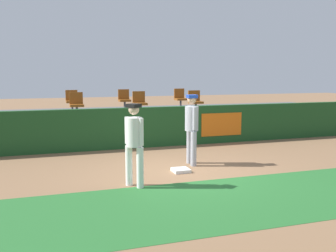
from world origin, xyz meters
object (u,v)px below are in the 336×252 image
object	(u,v)px
first_base	(181,170)
seat_back_center	(124,99)
player_runner_visitor	(192,124)
seat_back_left	(72,100)
seat_back_right	(180,97)
seat_front_left	(77,103)
seat_front_right	(195,100)
seat_front_center	(140,102)
player_fielder_home	(134,139)

from	to	relation	value
first_base	seat_back_center	xyz separation A→B (m)	(-0.01, 6.58, 1.34)
player_runner_visitor	seat_back_left	size ratio (longest dim) A/B	2.19
seat_back_right	seat_back_center	distance (m)	2.38
player_runner_visitor	seat_front_left	distance (m)	4.89
player_runner_visitor	seat_front_right	distance (m)	4.53
seat_back_left	seat_front_left	world-z (taller)	same
seat_back_center	seat_back_right	bearing A→B (deg)	-0.00
seat_back_center	seat_back_left	size ratio (longest dim) A/B	1.00
first_base	seat_front_center	distance (m)	4.97
seat_front_right	seat_front_center	world-z (taller)	same
seat_front_right	seat_back_center	xyz separation A→B (m)	(-2.33, 1.80, -0.00)
seat_front_right	seat_back_left	distance (m)	4.73
seat_back_center	player_fielder_home	bearing A→B (deg)	-100.30
player_runner_visitor	seat_back_right	size ratio (longest dim) A/B	2.19
first_base	seat_front_left	world-z (taller)	seat_front_left
first_base	seat_back_right	bearing A→B (deg)	70.17
seat_front_center	seat_back_center	size ratio (longest dim) A/B	1.00
player_runner_visitor	seat_front_left	bearing A→B (deg)	-145.94
player_fielder_home	player_runner_visitor	bearing A→B (deg)	93.08
player_fielder_home	seat_front_right	distance (m)	6.72
first_base	seat_back_left	world-z (taller)	seat_back_left
seat_front_right	seat_back_left	bearing A→B (deg)	157.62
seat_back_center	first_base	bearing A→B (deg)	-89.93
player_fielder_home	seat_back_left	distance (m)	7.46
first_base	seat_front_center	bearing A→B (deg)	87.93
seat_back_right	seat_front_center	distance (m)	2.84
first_base	seat_front_center	size ratio (longest dim) A/B	0.48
player_runner_visitor	seat_back_center	size ratio (longest dim) A/B	2.19
seat_front_right	seat_back_center	distance (m)	2.94
first_base	player_runner_visitor	distance (m)	1.32
first_base	seat_front_center	xyz separation A→B (m)	(0.17, 4.78, 1.34)
first_base	seat_back_right	xyz separation A→B (m)	(2.37, 6.58, 1.34)
seat_back_center	seat_front_left	bearing A→B (deg)	-138.38
first_base	seat_back_right	size ratio (longest dim) A/B	0.48
player_fielder_home	player_runner_visitor	size ratio (longest dim) A/B	0.96
first_base	seat_back_left	bearing A→B (deg)	107.31
seat_front_right	seat_front_center	distance (m)	2.15
first_base	player_runner_visitor	bearing A→B (deg)	50.21
player_fielder_home	seat_front_left	bearing A→B (deg)	152.08
seat_front_left	seat_front_center	bearing A→B (deg)	0.00
seat_back_left	seat_back_center	bearing A→B (deg)	-0.00
seat_front_right	seat_back_center	bearing A→B (deg)	142.28
seat_front_right	seat_back_center	world-z (taller)	same
seat_front_center	first_base	bearing A→B (deg)	-92.07
seat_back_center	seat_front_left	xyz separation A→B (m)	(-2.03, -1.80, 0.00)
player_fielder_home	seat_back_left	xyz separation A→B (m)	(-0.70, 7.41, 0.36)
player_fielder_home	seat_front_right	bearing A→B (deg)	111.99
seat_front_center	seat_back_left	bearing A→B (deg)	141.03
player_runner_visitor	seat_back_center	bearing A→B (deg)	-172.49
seat_front_right	seat_front_left	world-z (taller)	same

